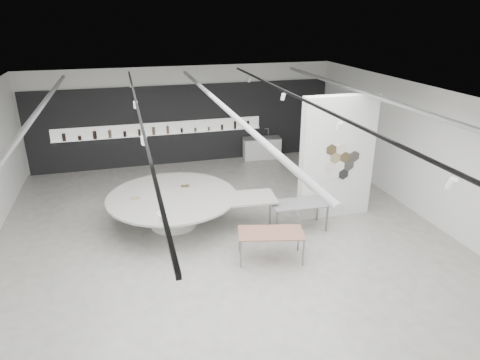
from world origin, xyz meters
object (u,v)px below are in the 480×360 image
object	(u,v)px
partition_column	(337,158)
kitchen_counter	(262,148)
sample_table_stone	(299,205)
sample_table_wood	(271,234)
display_island	(175,206)

from	to	relation	value
partition_column	kitchen_counter	world-z (taller)	partition_column
partition_column	sample_table_stone	xyz separation A→B (m)	(-1.37, -0.59, -1.08)
partition_column	sample_table_wood	distance (m)	3.43
partition_column	display_island	xyz separation A→B (m)	(-4.66, 0.54, -1.19)
partition_column	kitchen_counter	size ratio (longest dim) A/B	2.25
display_island	sample_table_wood	bearing A→B (deg)	-45.54
partition_column	sample_table_stone	bearing A→B (deg)	-156.89
sample_table_stone	partition_column	bearing A→B (deg)	23.11
sample_table_wood	sample_table_stone	distance (m)	1.82
sample_table_wood	sample_table_stone	size ratio (longest dim) A/B	1.10
display_island	sample_table_wood	world-z (taller)	display_island
partition_column	sample_table_wood	world-z (taller)	partition_column
sample_table_wood	kitchen_counter	bearing A→B (deg)	73.47
sample_table_wood	partition_column	bearing A→B (deg)	35.50
sample_table_wood	kitchen_counter	xyz separation A→B (m)	(2.21, 7.43, -0.24)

